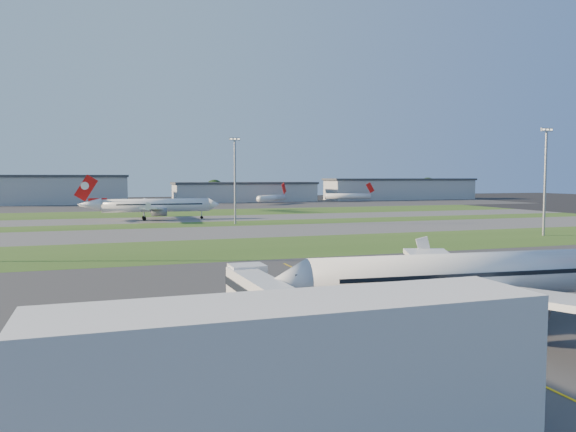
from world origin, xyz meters
name	(u,v)px	position (x,y,z in m)	size (l,w,h in m)	color
ground	(326,306)	(0.00, 0.00, 0.00)	(700.00, 700.00, 0.00)	black
apron_near	(326,306)	(0.00, 0.00, 0.01)	(300.00, 70.00, 0.01)	#333335
grass_strip_a	(226,249)	(0.00, 52.00, 0.01)	(300.00, 34.00, 0.01)	#2D4E1A
taxiway_a	(198,233)	(0.00, 85.00, 0.01)	(300.00, 32.00, 0.01)	#515154
grass_strip_b	(184,225)	(0.00, 110.00, 0.01)	(300.00, 18.00, 0.01)	#2D4E1A
taxiway_b	(175,220)	(0.00, 132.00, 0.01)	(300.00, 26.00, 0.01)	#515154
grass_strip_c	(164,213)	(0.00, 165.00, 0.01)	(300.00, 40.00, 0.01)	#2D4E1A
apron_far	(151,206)	(0.00, 225.00, 0.01)	(400.00, 80.00, 0.01)	#333335
yellow_line	(367,303)	(5.00, 0.00, 0.00)	(0.25, 60.00, 0.02)	gold
terminal_fragment	(295,379)	(-14.00, -29.94, 3.98)	(26.00, 6.05, 8.00)	silver
jet_bridge	(284,308)	(-9.81, -15.24, 4.01)	(4.20, 26.90, 6.20)	silver
airliner_parked	(482,276)	(11.53, -11.40, 4.65)	(42.46, 35.91, 13.25)	white
airliner_taxiing	(155,206)	(-6.26, 132.93, 4.68)	(42.70, 36.18, 13.32)	white
mini_jet_near	(272,198)	(61.28, 222.61, 3.28)	(21.97, 20.92, 9.48)	white
mini_jet_far	(348,196)	(109.99, 234.55, 3.28)	(28.44, 7.82, 9.48)	white
light_mast_centre	(235,175)	(15.00, 108.00, 14.81)	(3.20, 0.70, 25.80)	gray
light_mast_east	(545,174)	(78.00, 52.00, 14.81)	(3.20, 0.70, 25.80)	gray
hangar_west	(56,190)	(-45.00, 255.00, 7.64)	(71.40, 23.00, 15.20)	#9C9FA4
hangar_east	(245,192)	(55.00, 255.00, 5.64)	(81.60, 23.00, 11.20)	#9C9FA4
hangar_far_east	(400,189)	(155.00, 255.00, 6.64)	(96.90, 23.00, 13.20)	#9C9FA4
tree_mid_west	(107,192)	(-20.00, 266.00, 5.84)	(9.90, 9.90, 10.80)	black
tree_mid_east	(214,189)	(40.00, 269.00, 6.81)	(11.55, 11.55, 12.60)	black
tree_east	(334,190)	(115.00, 267.00, 6.16)	(10.45, 10.45, 11.40)	black
tree_far_east	(428,187)	(185.00, 271.00, 7.46)	(12.65, 12.65, 13.80)	black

